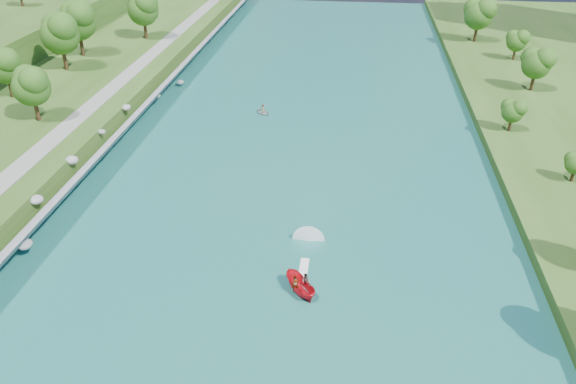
# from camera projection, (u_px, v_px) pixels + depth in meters

# --- Properties ---
(ground) EXTENTS (260.00, 260.00, 0.00)m
(ground) POSITION_uv_depth(u_px,v_px,m) (254.00, 307.00, 52.64)
(ground) COLOR #2D5119
(ground) RESTS_ON ground
(river_water) EXTENTS (55.00, 240.00, 0.10)m
(river_water) POSITION_uv_depth(u_px,v_px,m) (282.00, 199.00, 69.80)
(river_water) COLOR #185B4E
(river_water) RESTS_ON ground
(riprap_bank) EXTENTS (4.35, 236.00, 4.12)m
(riprap_bank) POSITION_uv_depth(u_px,v_px,m) (79.00, 178.00, 70.90)
(riprap_bank) COLOR slate
(riprap_bank) RESTS_ON ground
(riverside_path) EXTENTS (3.00, 200.00, 0.10)m
(riverside_path) POSITION_uv_depth(u_px,v_px,m) (30.00, 159.00, 71.51)
(riverside_path) COLOR gray
(riverside_path) RESTS_ON berm_west
(trees_east) EXTENTS (13.57, 134.81, 11.21)m
(trees_east) POSITION_uv_depth(u_px,v_px,m) (536.00, 98.00, 83.38)
(trees_east) COLOR #1F5015
(trees_east) RESTS_ON berm_east
(motorboat) EXTENTS (3.95, 19.04, 2.16)m
(motorboat) POSITION_uv_depth(u_px,v_px,m) (301.00, 278.00, 55.07)
(motorboat) COLOR red
(motorboat) RESTS_ON river_water
(raft) EXTENTS (3.63, 3.75, 1.60)m
(raft) POSITION_uv_depth(u_px,v_px,m) (263.00, 111.00, 93.69)
(raft) COLOR #9CA0A5
(raft) RESTS_ON river_water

